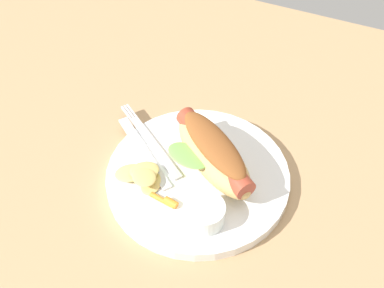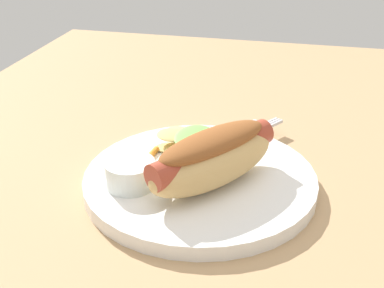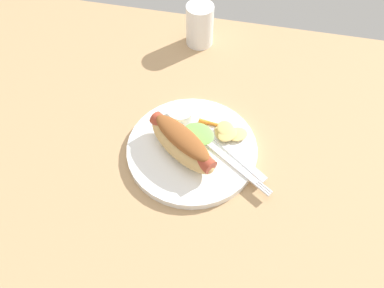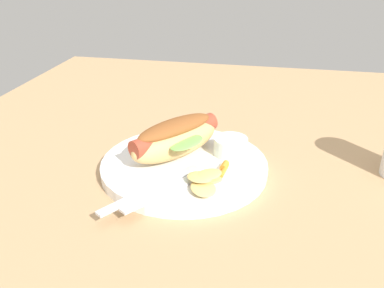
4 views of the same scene
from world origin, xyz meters
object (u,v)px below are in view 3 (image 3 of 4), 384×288
(knife, at_px, (236,155))
(carrot_garnish, at_px, (206,122))
(chips_pile, at_px, (228,132))
(plate, at_px, (192,150))
(hot_dog, at_px, (184,143))
(drinking_cup, at_px, (200,25))
(fork, at_px, (234,164))
(sauce_ramekin, at_px, (180,114))

(knife, height_order, carrot_garnish, carrot_garnish)
(chips_pile, bearing_deg, plate, 33.99)
(hot_dog, relative_size, knife, 1.09)
(drinking_cup, bearing_deg, chips_pile, 112.06)
(plate, height_order, knife, knife)
(fork, bearing_deg, drinking_cup, 145.43)
(sauce_ramekin, bearing_deg, drinking_cup, -87.14)
(carrot_garnish, bearing_deg, plate, 75.88)
(drinking_cup, bearing_deg, sauce_ramekin, 92.86)
(sauce_ramekin, distance_m, fork, 0.15)
(plate, xyz_separation_m, knife, (-0.08, 0.00, 0.01))
(sauce_ramekin, height_order, carrot_garnish, sauce_ramekin)
(drinking_cup, bearing_deg, carrot_garnish, 104.40)
(chips_pile, bearing_deg, knife, 116.74)
(sauce_ramekin, xyz_separation_m, carrot_garnish, (-0.05, 0.00, -0.01))
(carrot_garnish, distance_m, drinking_cup, 0.27)
(fork, bearing_deg, chips_pile, 142.81)
(hot_dog, relative_size, carrot_garnish, 4.09)
(hot_dog, relative_size, drinking_cup, 1.64)
(carrot_garnish, height_order, drinking_cup, drinking_cup)
(sauce_ramekin, height_order, drinking_cup, drinking_cup)
(fork, bearing_deg, sauce_ramekin, 178.10)
(plate, xyz_separation_m, carrot_garnish, (-0.02, -0.06, 0.01))
(chips_pile, bearing_deg, sauce_ramekin, -13.00)
(sauce_ramekin, bearing_deg, knife, 151.36)
(chips_pile, height_order, carrot_garnish, chips_pile)
(fork, relative_size, knife, 0.97)
(sauce_ramekin, xyz_separation_m, knife, (-0.12, 0.07, -0.01))
(plate, distance_m, chips_pile, 0.08)
(carrot_garnish, bearing_deg, hot_dog, 70.97)
(hot_dog, bearing_deg, drinking_cup, 132.20)
(sauce_ramekin, xyz_separation_m, drinking_cup, (0.01, -0.26, 0.02))
(plate, distance_m, drinking_cup, 0.33)
(sauce_ramekin, distance_m, knife, 0.14)
(fork, relative_size, carrot_garnish, 3.62)
(sauce_ramekin, bearing_deg, carrot_garnish, 177.12)
(drinking_cup, bearing_deg, hot_dog, 96.64)
(sauce_ramekin, distance_m, carrot_garnish, 0.05)
(chips_pile, xyz_separation_m, carrot_garnish, (0.05, -0.02, -0.01))
(chips_pile, distance_m, drinking_cup, 0.30)
(hot_dog, distance_m, knife, 0.10)
(sauce_ramekin, height_order, fork, sauce_ramekin)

